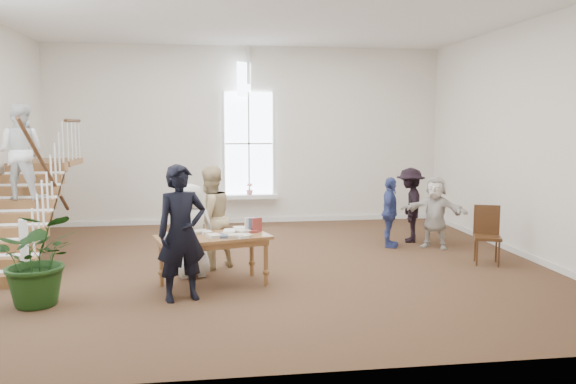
{
  "coord_description": "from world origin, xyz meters",
  "views": [
    {
      "loc": [
        -0.98,
        -9.94,
        2.56
      ],
      "look_at": [
        0.45,
        0.4,
        1.28
      ],
      "focal_mm": 35.0,
      "sensor_mm": 36.0,
      "label": 1
    }
  ],
  "objects": [
    {
      "name": "ground",
      "position": [
        0.0,
        0.0,
        0.0
      ],
      "size": [
        10.0,
        10.0,
        0.0
      ],
      "primitive_type": "plane",
      "color": "#43261A",
      "rests_on": "ground"
    },
    {
      "name": "room_shell",
      "position": [
        -0.0,
        4.39,
        0.4
      ],
      "size": [
        10.49,
        10.0,
        10.0
      ],
      "color": "silver",
      "rests_on": "ground"
    },
    {
      "name": "staircase",
      "position": [
        -4.34,
        0.75,
        1.62
      ],
      "size": [
        1.1,
        4.1,
        2.92
      ],
      "color": "brown",
      "rests_on": "ground"
    },
    {
      "name": "library_table",
      "position": [
        -0.95,
        -1.19,
        0.73
      ],
      "size": [
        1.89,
        1.3,
        0.87
      ],
      "rotation": [
        0.0,
        0.0,
        0.27
      ],
      "color": "brown",
      "rests_on": "ground"
    },
    {
      "name": "police_officer",
      "position": [
        -1.41,
        -1.84,
        0.99
      ],
      "size": [
        0.84,
        0.68,
        1.98
      ],
      "primitive_type": "imported",
      "rotation": [
        0.0,
        0.0,
        0.33
      ],
      "color": "black",
      "rests_on": "ground"
    },
    {
      "name": "elderly_woman",
      "position": [
        -1.31,
        -0.59,
        0.79
      ],
      "size": [
        0.87,
        0.69,
        1.57
      ],
      "primitive_type": "imported",
      "rotation": [
        0.0,
        0.0,
        3.41
      ],
      "color": "silver",
      "rests_on": "ground"
    },
    {
      "name": "person_yellow",
      "position": [
        -1.01,
        -0.09,
        0.91
      ],
      "size": [
        1.12,
        1.08,
        1.83
      ],
      "primitive_type": "imported",
      "rotation": [
        0.0,
        0.0,
        3.76
      ],
      "color": "tan",
      "rests_on": "ground"
    },
    {
      "name": "woman_cluster_a",
      "position": [
        2.69,
        1.16,
        0.73
      ],
      "size": [
        0.67,
        0.93,
        1.46
      ],
      "primitive_type": "imported",
      "rotation": [
        0.0,
        0.0,
        1.16
      ],
      "color": "#384586",
      "rests_on": "ground"
    },
    {
      "name": "woman_cluster_b",
      "position": [
        3.29,
        1.61,
        0.81
      ],
      "size": [
        0.87,
        1.17,
        1.61
      ],
      "primitive_type": "imported",
      "rotation": [
        0.0,
        0.0,
        4.43
      ],
      "color": "black",
      "rests_on": "ground"
    },
    {
      "name": "woman_cluster_c",
      "position": [
        3.59,
        0.96,
        0.74
      ],
      "size": [
        1.37,
        1.16,
        1.48
      ],
      "primitive_type": "imported",
      "rotation": [
        0.0,
        0.0,
        5.66
      ],
      "color": "beige",
      "rests_on": "ground"
    },
    {
      "name": "floor_plant",
      "position": [
        -3.4,
        -1.8,
        0.67
      ],
      "size": [
        1.29,
        1.15,
        1.35
      ],
      "primitive_type": "imported",
      "rotation": [
        0.0,
        0.0,
        0.08
      ],
      "color": "#163410",
      "rests_on": "ground"
    },
    {
      "name": "side_chair",
      "position": [
        4.03,
        -0.4,
        0.6
      ],
      "size": [
        0.6,
        0.6,
        1.07
      ],
      "rotation": [
        0.0,
        0.0,
        -0.36
      ],
      "color": "#381E0F",
      "rests_on": "ground"
    }
  ]
}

